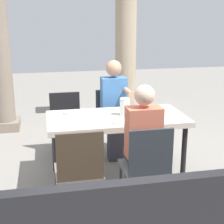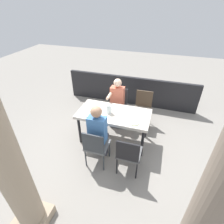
{
  "view_description": "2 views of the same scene",
  "coord_description": "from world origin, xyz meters",
  "px_view_note": "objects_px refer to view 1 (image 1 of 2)",
  "views": [
    {
      "loc": [
        -0.82,
        -3.69,
        1.93
      ],
      "look_at": [
        -0.06,
        -0.01,
        0.83
      ],
      "focal_mm": 54.55,
      "sensor_mm": 36.0,
      "label": 1
    },
    {
      "loc": [
        -0.92,
        3.1,
        2.96
      ],
      "look_at": [
        0.03,
        0.05,
        0.83
      ],
      "focal_mm": 28.3,
      "sensor_mm": 36.0,
      "label": 2
    }
  ],
  "objects_px": {
    "stone_column_centre": "(126,44)",
    "plate_1": "(123,121)",
    "diner_man_white": "(115,106)",
    "chair_mid_north": "(112,117)",
    "water_pitcher": "(125,108)",
    "chair_west_north": "(66,120)",
    "plate_0": "(72,112)",
    "diner_woman_green": "(142,142)",
    "plate_2": "(151,108)",
    "chair_west_south": "(79,169)",
    "chair_mid_south": "(147,164)",
    "dining_table": "(117,122)"
  },
  "relations": [
    {
      "from": "plate_0",
      "to": "plate_1",
      "type": "xyz_separation_m",
      "value": [
        0.52,
        -0.47,
        -0.0
      ]
    },
    {
      "from": "chair_west_north",
      "to": "diner_man_white",
      "type": "height_order",
      "value": "diner_man_white"
    },
    {
      "from": "diner_woman_green",
      "to": "plate_0",
      "type": "distance_m",
      "value": 1.07
    },
    {
      "from": "plate_1",
      "to": "dining_table",
      "type": "bearing_deg",
      "value": 94.86
    },
    {
      "from": "diner_man_white",
      "to": "chair_mid_north",
      "type": "bearing_deg",
      "value": 90.91
    },
    {
      "from": "chair_mid_north",
      "to": "diner_man_white",
      "type": "height_order",
      "value": "diner_man_white"
    },
    {
      "from": "plate_1",
      "to": "plate_2",
      "type": "bearing_deg",
      "value": 44.22
    },
    {
      "from": "stone_column_centre",
      "to": "water_pitcher",
      "type": "xyz_separation_m",
      "value": [
        -0.54,
        -2.13,
        -0.55
      ]
    },
    {
      "from": "diner_man_white",
      "to": "stone_column_centre",
      "type": "xyz_separation_m",
      "value": [
        0.52,
        1.52,
        0.7
      ]
    },
    {
      "from": "plate_2",
      "to": "diner_man_white",
      "type": "bearing_deg",
      "value": 133.51
    },
    {
      "from": "chair_west_south",
      "to": "chair_mid_south",
      "type": "height_order",
      "value": "chair_west_south"
    },
    {
      "from": "chair_west_north",
      "to": "plate_1",
      "type": "bearing_deg",
      "value": -62.2
    },
    {
      "from": "diner_man_white",
      "to": "plate_1",
      "type": "xyz_separation_m",
      "value": [
        -0.1,
        -0.87,
        0.07
      ]
    },
    {
      "from": "plate_2",
      "to": "plate_1",
      "type": "bearing_deg",
      "value": -135.78
    },
    {
      "from": "chair_west_north",
      "to": "diner_woman_green",
      "type": "xyz_separation_m",
      "value": [
        0.65,
        -1.45,
        0.17
      ]
    },
    {
      "from": "dining_table",
      "to": "chair_west_north",
      "type": "bearing_deg",
      "value": 123.13
    },
    {
      "from": "chair_west_south",
      "to": "stone_column_centre",
      "type": "xyz_separation_m",
      "value": [
        1.17,
        2.98,
        0.88
      ]
    },
    {
      "from": "chair_west_north",
      "to": "chair_west_south",
      "type": "bearing_deg",
      "value": -90.0
    },
    {
      "from": "dining_table",
      "to": "plate_0",
      "type": "bearing_deg",
      "value": 155.07
    },
    {
      "from": "diner_woman_green",
      "to": "stone_column_centre",
      "type": "bearing_deg",
      "value": 79.44
    },
    {
      "from": "chair_mid_north",
      "to": "plate_1",
      "type": "relative_size",
      "value": 3.41
    },
    {
      "from": "chair_west_south",
      "to": "plate_1",
      "type": "relative_size",
      "value": 3.62
    },
    {
      "from": "chair_mid_north",
      "to": "plate_1",
      "type": "bearing_deg",
      "value": -95.2
    },
    {
      "from": "plate_0",
      "to": "plate_1",
      "type": "bearing_deg",
      "value": -41.79
    },
    {
      "from": "chair_west_south",
      "to": "chair_mid_south",
      "type": "bearing_deg",
      "value": -0.02
    },
    {
      "from": "chair_mid_north",
      "to": "stone_column_centre",
      "type": "relative_size",
      "value": 0.31
    },
    {
      "from": "chair_west_north",
      "to": "diner_man_white",
      "type": "bearing_deg",
      "value": -15.2
    },
    {
      "from": "plate_2",
      "to": "chair_west_south",
      "type": "bearing_deg",
      "value": -134.34
    },
    {
      "from": "chair_mid_south",
      "to": "plate_2",
      "type": "distance_m",
      "value": 1.16
    },
    {
      "from": "chair_west_north",
      "to": "plate_0",
      "type": "height_order",
      "value": "chair_west_north"
    },
    {
      "from": "dining_table",
      "to": "chair_west_north",
      "type": "distance_m",
      "value": 1.0
    },
    {
      "from": "plate_0",
      "to": "chair_mid_south",
      "type": "bearing_deg",
      "value": -59.76
    },
    {
      "from": "dining_table",
      "to": "plate_2",
      "type": "height_order",
      "value": "plate_2"
    },
    {
      "from": "chair_west_north",
      "to": "plate_1",
      "type": "xyz_separation_m",
      "value": [
        0.56,
        -1.05,
        0.28
      ]
    },
    {
      "from": "diner_woman_green",
      "to": "plate_2",
      "type": "xyz_separation_m",
      "value": [
        0.38,
        0.87,
        0.1
      ]
    },
    {
      "from": "stone_column_centre",
      "to": "chair_mid_north",
      "type": "bearing_deg",
      "value": -111.35
    },
    {
      "from": "stone_column_centre",
      "to": "plate_1",
      "type": "relative_size",
      "value": 11.12
    },
    {
      "from": "plate_2",
      "to": "stone_column_centre",
      "type": "bearing_deg",
      "value": 85.95
    },
    {
      "from": "dining_table",
      "to": "plate_2",
      "type": "bearing_deg",
      "value": 25.29
    },
    {
      "from": "diner_man_white",
      "to": "plate_0",
      "type": "relative_size",
      "value": 6.55
    },
    {
      "from": "dining_table",
      "to": "chair_west_south",
      "type": "relative_size",
      "value": 1.7
    },
    {
      "from": "chair_west_north",
      "to": "plate_0",
      "type": "xyz_separation_m",
      "value": [
        0.03,
        -0.59,
        0.28
      ]
    },
    {
      "from": "chair_west_south",
      "to": "stone_column_centre",
      "type": "relative_size",
      "value": 0.33
    },
    {
      "from": "dining_table",
      "to": "plate_0",
      "type": "relative_size",
      "value": 7.86
    },
    {
      "from": "dining_table",
      "to": "chair_mid_north",
      "type": "height_order",
      "value": "chair_mid_north"
    },
    {
      "from": "plate_0",
      "to": "water_pitcher",
      "type": "distance_m",
      "value": 0.64
    },
    {
      "from": "diner_man_white",
      "to": "plate_1",
      "type": "height_order",
      "value": "diner_man_white"
    },
    {
      "from": "chair_west_south",
      "to": "diner_man_white",
      "type": "bearing_deg",
      "value": 65.98
    },
    {
      "from": "chair_west_south",
      "to": "diner_woman_green",
      "type": "relative_size",
      "value": 0.73
    },
    {
      "from": "chair_west_south",
      "to": "diner_woman_green",
      "type": "distance_m",
      "value": 0.7
    }
  ]
}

